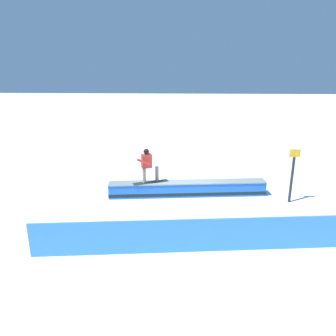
{
  "coord_description": "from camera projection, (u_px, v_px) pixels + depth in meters",
  "views": [
    {
      "loc": [
        0.17,
        12.32,
        5.0
      ],
      "look_at": [
        0.75,
        1.08,
        1.52
      ],
      "focal_mm": 34.0,
      "sensor_mm": 36.0,
      "label": 1
    }
  ],
  "objects": [
    {
      "name": "trail_marker",
      "position": [
        292.0,
        175.0,
        12.26
      ],
      "size": [
        0.4,
        0.1,
        2.14
      ],
      "color": "#262628",
      "rests_on": "ground_plane"
    },
    {
      "name": "ground_plane",
      "position": [
        187.0,
        196.0,
        13.22
      ],
      "size": [
        120.0,
        120.0,
        0.0
      ],
      "primitive_type": "plane",
      "color": "white"
    },
    {
      "name": "snowboarder",
      "position": [
        148.0,
        165.0,
        12.69
      ],
      "size": [
        1.45,
        0.86,
        1.42
      ],
      "color": "#222B21",
      "rests_on": "grind_box"
    },
    {
      "name": "grind_box",
      "position": [
        188.0,
        189.0,
        13.14
      ],
      "size": [
        6.47,
        1.29,
        0.62
      ],
      "color": "blue",
      "rests_on": "ground_plane"
    },
    {
      "name": "safety_fence",
      "position": [
        189.0,
        236.0,
        8.99
      ],
      "size": [
        8.81,
        1.04,
        1.02
      ],
      "primitive_type": "cube",
      "rotation": [
        0.0,
        0.0,
        0.11
      ],
      "color": "#3B89DF",
      "rests_on": "ground_plane"
    }
  ]
}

